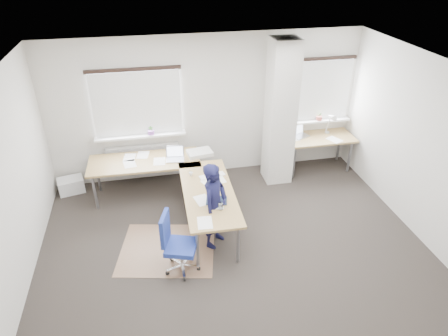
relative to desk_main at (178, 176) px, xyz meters
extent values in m
plane|color=#2A2522|center=(0.73, -1.26, -0.69)|extent=(6.00, 6.00, 0.00)
cube|color=beige|center=(0.73, 1.24, 0.71)|extent=(6.00, 0.04, 2.80)
cube|color=beige|center=(0.73, -3.76, 0.71)|extent=(6.00, 0.04, 2.80)
cube|color=beige|center=(-2.27, -1.26, 0.71)|extent=(0.04, 5.00, 2.80)
cube|color=beige|center=(3.73, -1.26, 0.71)|extent=(0.04, 5.00, 2.80)
cube|color=white|center=(0.73, -1.26, 2.11)|extent=(6.00, 5.00, 0.04)
cube|color=beige|center=(2.03, 0.69, 0.70)|extent=(0.50, 0.50, 2.78)
cube|color=white|center=(-0.57, 1.21, 0.91)|extent=(1.60, 0.04, 1.20)
cube|color=white|center=(-0.57, 1.17, 0.91)|extent=(1.60, 0.02, 1.20)
cube|color=white|center=(-0.57, 1.14, 0.29)|extent=(1.70, 0.20, 0.04)
cube|color=white|center=(3.03, 1.21, 0.91)|extent=(1.20, 0.04, 1.20)
cube|color=white|center=(3.03, 1.17, 0.91)|extent=(1.20, 0.02, 1.20)
cube|color=white|center=(3.03, 1.14, 0.29)|extent=(1.30, 0.20, 0.04)
cube|color=silver|center=(-0.57, 1.16, -0.24)|extent=(1.40, 0.10, 0.60)
cylinder|color=#814496|center=(-0.37, 1.12, 0.35)|extent=(0.12, 0.12, 0.08)
imported|color=#336227|center=(-0.37, 1.12, 0.39)|extent=(0.09, 0.06, 0.17)
cylinder|color=#97443A|center=(3.03, 1.12, 0.35)|extent=(0.12, 0.12, 0.08)
imported|color=#336227|center=(3.03, 1.12, 0.39)|extent=(0.09, 0.07, 0.17)
cube|color=#815E46|center=(-0.31, -1.04, -0.69)|extent=(1.67, 1.50, 0.01)
cube|color=white|center=(-1.97, 0.99, -0.55)|extent=(0.53, 0.42, 0.28)
cube|color=olive|center=(-0.54, 0.60, 0.02)|extent=(2.02, 0.84, 0.04)
cube|color=olive|center=(0.43, -0.62, 0.02)|extent=(0.84, 2.02, 0.04)
cylinder|color=gray|center=(-1.45, 0.32, -0.35)|extent=(0.05, 0.05, 0.69)
cylinder|color=gray|center=(-1.44, 0.92, -0.35)|extent=(0.05, 0.05, 0.69)
cylinder|color=gray|center=(0.36, 0.88, -0.35)|extent=(0.05, 0.05, 0.69)
cylinder|color=gray|center=(0.11, -1.51, -0.35)|extent=(0.05, 0.05, 0.69)
cylinder|color=gray|center=(0.71, -1.53, -0.35)|extent=(0.05, 0.05, 0.69)
cylinder|color=gray|center=(0.75, 0.27, -0.35)|extent=(0.05, 0.05, 0.69)
cube|color=#B7B7BC|center=(0.01, 0.52, 0.05)|extent=(0.36, 0.27, 0.01)
cube|color=#B7B7BC|center=(0.03, 0.63, 0.16)|extent=(0.33, 0.09, 0.22)
cube|color=silver|center=(0.03, 0.63, 0.16)|extent=(0.29, 0.07, 0.19)
cube|color=white|center=(0.57, -0.18, 0.05)|extent=(0.46, 0.23, 0.02)
cube|color=#142039|center=(0.51, -0.91, 0.05)|extent=(0.36, 0.30, 0.01)
cube|color=silver|center=(0.48, 0.63, 0.07)|extent=(0.49, 0.38, 0.07)
imported|color=white|center=(0.22, -0.09, 0.07)|extent=(0.08, 0.08, 0.07)
cylinder|color=silver|center=(0.53, -1.14, 0.09)|extent=(0.07, 0.07, 0.10)
cube|color=olive|center=(2.98, 0.89, 0.02)|extent=(1.40, 0.70, 0.04)
cylinder|color=gray|center=(2.38, 0.64, -0.35)|extent=(0.05, 0.05, 0.69)
cylinder|color=gray|center=(3.58, 0.64, -0.35)|extent=(0.05, 0.05, 0.69)
cylinder|color=gray|center=(2.38, 1.14, -0.35)|extent=(0.05, 0.05, 0.69)
cylinder|color=gray|center=(3.58, 1.14, -0.35)|extent=(0.05, 0.05, 0.69)
cube|color=#B7B7BC|center=(2.61, 0.99, 0.05)|extent=(0.39, 0.34, 0.01)
cube|color=#B7B7BC|center=(2.57, 1.09, 0.16)|extent=(0.32, 0.17, 0.22)
cube|color=silver|center=(2.57, 1.09, 0.16)|extent=(0.28, 0.14, 0.19)
cylinder|color=silver|center=(3.21, 1.04, 0.05)|extent=(0.10, 0.10, 0.02)
cylinder|color=silver|center=(3.21, 1.04, 0.24)|extent=(0.02, 0.16, 0.38)
cylinder|color=silver|center=(3.21, 0.92, 0.46)|extent=(0.02, 0.29, 0.13)
cone|color=silver|center=(3.21, 0.78, 0.44)|extent=(0.14, 0.16, 0.17)
cube|color=navy|center=(-0.12, -1.51, -0.27)|extent=(0.54, 0.54, 0.07)
cube|color=navy|center=(-0.32, -1.44, 0.05)|extent=(0.17, 0.37, 0.46)
cylinder|color=silver|center=(-0.12, -1.51, -0.44)|extent=(0.06, 0.06, 0.31)
cylinder|color=black|center=(0.11, -1.58, -0.66)|extent=(0.06, 0.04, 0.06)
cylinder|color=black|center=(0.02, -1.32, -0.66)|extent=(0.06, 0.06, 0.06)
cylinder|color=black|center=(-0.26, -1.32, -0.66)|extent=(0.06, 0.06, 0.06)
cylinder|color=black|center=(-0.35, -1.58, -0.66)|extent=(0.06, 0.04, 0.06)
cylinder|color=black|center=(-0.12, -1.75, -0.66)|extent=(0.03, 0.06, 0.06)
imported|color=black|center=(0.46, -1.01, 0.02)|extent=(0.59, 0.62, 1.43)
camera|label=1|loc=(-0.40, -5.89, 3.57)|focal=32.00mm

